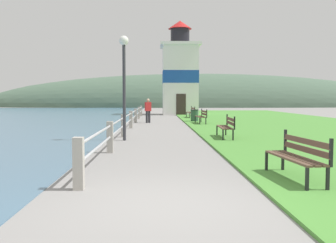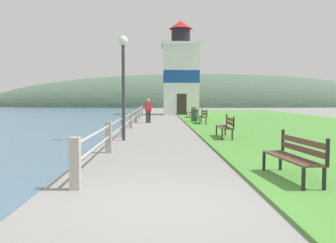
{
  "view_description": "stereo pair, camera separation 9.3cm",
  "coord_description": "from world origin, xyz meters",
  "px_view_note": "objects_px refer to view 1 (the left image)",
  "views": [
    {
      "loc": [
        -0.17,
        -5.58,
        1.63
      ],
      "look_at": [
        0.46,
        15.31,
        0.3
      ],
      "focal_mm": 40.0,
      "sensor_mm": 36.0,
      "label": 1
    },
    {
      "loc": [
        -0.08,
        -5.58,
        1.63
      ],
      "look_at": [
        0.46,
        15.31,
        0.3
      ],
      "focal_mm": 40.0,
      "sensor_mm": 36.0,
      "label": 2
    }
  ],
  "objects_px": {
    "park_bench_midway": "(227,125)",
    "trash_bin": "(194,116)",
    "person_strolling": "(148,110)",
    "park_bench_by_lighthouse": "(191,112)",
    "lamp_post": "(124,68)",
    "park_bench_near": "(298,154)",
    "lighthouse": "(180,75)",
    "park_bench_far": "(202,116)"
  },
  "relations": [
    {
      "from": "park_bench_midway",
      "to": "trash_bin",
      "type": "relative_size",
      "value": 2.36
    },
    {
      "from": "park_bench_midway",
      "to": "person_strolling",
      "type": "height_order",
      "value": "person_strolling"
    },
    {
      "from": "park_bench_by_lighthouse",
      "to": "trash_bin",
      "type": "distance_m",
      "value": 4.72
    },
    {
      "from": "park_bench_midway",
      "to": "trash_bin",
      "type": "xyz_separation_m",
      "value": [
        -0.23,
        10.37,
        -0.12
      ]
    },
    {
      "from": "trash_bin",
      "to": "lamp_post",
      "type": "height_order",
      "value": "lamp_post"
    },
    {
      "from": "person_strolling",
      "to": "lamp_post",
      "type": "xyz_separation_m",
      "value": [
        -0.67,
        -10.01,
        1.88
      ]
    },
    {
      "from": "park_bench_near",
      "to": "trash_bin",
      "type": "bearing_deg",
      "value": -94.7
    },
    {
      "from": "park_bench_near",
      "to": "lamp_post",
      "type": "distance_m",
      "value": 8.5
    },
    {
      "from": "trash_bin",
      "to": "park_bench_near",
      "type": "bearing_deg",
      "value": -89.39
    },
    {
      "from": "person_strolling",
      "to": "park_bench_near",
      "type": "bearing_deg",
      "value": 167.91
    },
    {
      "from": "park_bench_near",
      "to": "person_strolling",
      "type": "bearing_deg",
      "value": -84.49
    },
    {
      "from": "person_strolling",
      "to": "lamp_post",
      "type": "bearing_deg",
      "value": 153.25
    },
    {
      "from": "park_bench_midway",
      "to": "lighthouse",
      "type": "distance_m",
      "value": 22.04
    },
    {
      "from": "park_bench_near",
      "to": "lamp_post",
      "type": "relative_size",
      "value": 0.47
    },
    {
      "from": "lighthouse",
      "to": "trash_bin",
      "type": "xyz_separation_m",
      "value": [
        0.27,
        -11.41,
        -3.46
      ]
    },
    {
      "from": "park_bench_by_lighthouse",
      "to": "park_bench_near",
      "type": "bearing_deg",
      "value": 86.13
    },
    {
      "from": "park_bench_midway",
      "to": "lighthouse",
      "type": "bearing_deg",
      "value": -86.15
    },
    {
      "from": "park_bench_by_lighthouse",
      "to": "lighthouse",
      "type": "relative_size",
      "value": 0.19
    },
    {
      "from": "trash_bin",
      "to": "park_bench_midway",
      "type": "bearing_deg",
      "value": -88.74
    },
    {
      "from": "park_bench_near",
      "to": "park_bench_by_lighthouse",
      "type": "distance_m",
      "value": 22.63
    },
    {
      "from": "park_bench_by_lighthouse",
      "to": "lighthouse",
      "type": "distance_m",
      "value": 7.5
    },
    {
      "from": "park_bench_near",
      "to": "park_bench_far",
      "type": "bearing_deg",
      "value": -95.47
    },
    {
      "from": "trash_bin",
      "to": "park_bench_by_lighthouse",
      "type": "bearing_deg",
      "value": 87.34
    },
    {
      "from": "park_bench_by_lighthouse",
      "to": "trash_bin",
      "type": "height_order",
      "value": "park_bench_by_lighthouse"
    },
    {
      "from": "park_bench_near",
      "to": "park_bench_by_lighthouse",
      "type": "height_order",
      "value": "same"
    },
    {
      "from": "park_bench_near",
      "to": "lighthouse",
      "type": "relative_size",
      "value": 0.21
    },
    {
      "from": "park_bench_near",
      "to": "park_bench_midway",
      "type": "relative_size",
      "value": 0.94
    },
    {
      "from": "park_bench_midway",
      "to": "lamp_post",
      "type": "relative_size",
      "value": 0.5
    },
    {
      "from": "park_bench_far",
      "to": "trash_bin",
      "type": "height_order",
      "value": "park_bench_far"
    },
    {
      "from": "park_bench_far",
      "to": "trash_bin",
      "type": "relative_size",
      "value": 2.32
    },
    {
      "from": "lighthouse",
      "to": "lamp_post",
      "type": "distance_m",
      "value": 22.44
    },
    {
      "from": "park_bench_by_lighthouse",
      "to": "trash_bin",
      "type": "relative_size",
      "value": 2.0
    },
    {
      "from": "lighthouse",
      "to": "person_strolling",
      "type": "xyz_separation_m",
      "value": [
        -2.82,
        -12.13,
        -3.02
      ]
    },
    {
      "from": "park_bench_far",
      "to": "lighthouse",
      "type": "xyz_separation_m",
      "value": [
        -0.51,
        13.54,
        3.34
      ]
    },
    {
      "from": "park_bench_far",
      "to": "trash_bin",
      "type": "bearing_deg",
      "value": -85.88
    },
    {
      "from": "park_bench_far",
      "to": "park_bench_by_lighthouse",
      "type": "distance_m",
      "value": 6.84
    },
    {
      "from": "park_bench_near",
      "to": "park_bench_midway",
      "type": "bearing_deg",
      "value": -95.6
    },
    {
      "from": "park_bench_far",
      "to": "lighthouse",
      "type": "relative_size",
      "value": 0.22
    },
    {
      "from": "park_bench_midway",
      "to": "park_bench_by_lighthouse",
      "type": "xyz_separation_m",
      "value": [
        -0.01,
        15.08,
        -0.0
      ]
    },
    {
      "from": "park_bench_midway",
      "to": "lamp_post",
      "type": "distance_m",
      "value": 4.58
    },
    {
      "from": "park_bench_midway",
      "to": "lamp_post",
      "type": "height_order",
      "value": "lamp_post"
    },
    {
      "from": "lighthouse",
      "to": "trash_bin",
      "type": "height_order",
      "value": "lighthouse"
    }
  ]
}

